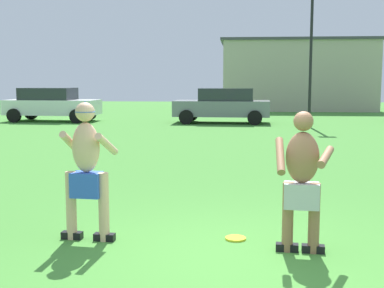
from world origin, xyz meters
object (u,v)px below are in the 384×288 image
(car_gray_mid_lot, at_px, (223,105))
(player_in_gray, at_px, (302,179))
(player_with_cap, at_px, (87,164))
(car_white_far_end, at_px, (51,104))
(lamp_post, at_px, (311,45))
(frisbee, at_px, (236,238))

(car_gray_mid_lot, bearing_deg, player_in_gray, -85.46)
(player_with_cap, height_order, car_gray_mid_lot, player_with_cap)
(player_with_cap, xyz_separation_m, car_white_far_end, (-6.93, 17.63, -0.13))
(player_with_cap, height_order, lamp_post, lamp_post)
(player_in_gray, bearing_deg, player_with_cap, 174.58)
(frisbee, height_order, car_white_far_end, car_white_far_end)
(player_with_cap, bearing_deg, lamp_post, 72.97)
(player_with_cap, bearing_deg, car_white_far_end, 111.47)
(player_in_gray, bearing_deg, car_white_far_end, 118.03)
(frisbee, bearing_deg, player_with_cap, -174.76)
(frisbee, bearing_deg, car_gray_mid_lot, 92.17)
(frisbee, distance_m, lamp_post, 16.28)
(player_in_gray, relative_size, frisbee, 6.24)
(player_in_gray, bearing_deg, lamp_post, 81.99)
(frisbee, bearing_deg, lamp_post, 79.12)
(frisbee, distance_m, car_gray_mid_lot, 17.21)
(car_gray_mid_lot, bearing_deg, car_white_far_end, 178.01)
(car_gray_mid_lot, bearing_deg, frisbee, -87.83)
(player_with_cap, relative_size, player_in_gray, 1.06)
(player_with_cap, distance_m, player_in_gray, 2.59)
(car_white_far_end, bearing_deg, player_with_cap, -68.53)
(car_white_far_end, bearing_deg, frisbee, -63.33)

